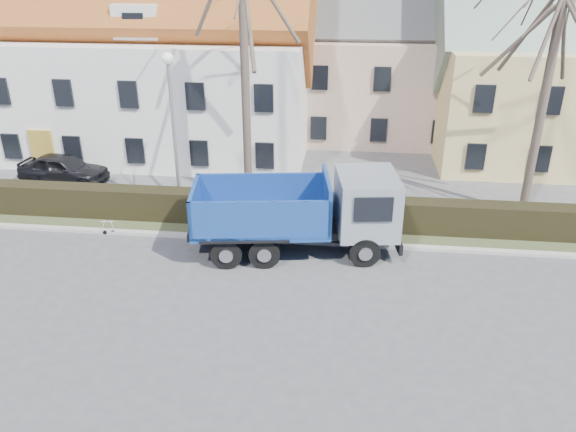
# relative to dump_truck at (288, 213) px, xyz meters

# --- Properties ---
(ground) EXTENTS (120.00, 120.00, 0.00)m
(ground) POSITION_rel_dump_truck_xyz_m (-0.32, -3.91, -1.56)
(ground) COLOR #4B4B4E
(curb_far) EXTENTS (80.00, 0.30, 0.12)m
(curb_far) POSITION_rel_dump_truck_xyz_m (-0.32, 0.69, -1.50)
(curb_far) COLOR #AEA8A1
(curb_far) RESTS_ON ground
(grass_strip) EXTENTS (80.00, 3.00, 0.10)m
(grass_strip) POSITION_rel_dump_truck_xyz_m (-0.32, 2.29, -1.51)
(grass_strip) COLOR #3E4627
(grass_strip) RESTS_ON ground
(hedge) EXTENTS (60.00, 0.90, 1.30)m
(hedge) POSITION_rel_dump_truck_xyz_m (-0.32, 2.09, -0.91)
(hedge) COLOR black
(hedge) RESTS_ON ground
(building_white) EXTENTS (26.80, 10.80, 9.50)m
(building_white) POSITION_rel_dump_truck_xyz_m (-13.32, 12.09, 3.19)
(building_white) COLOR white
(building_white) RESTS_ON ground
(building_pink) EXTENTS (10.80, 8.80, 8.00)m
(building_pink) POSITION_rel_dump_truck_xyz_m (3.68, 16.09, 2.44)
(building_pink) COLOR tan
(building_pink) RESTS_ON ground
(tree_1) EXTENTS (9.20, 9.20, 12.65)m
(tree_1) POSITION_rel_dump_truck_xyz_m (-2.32, 4.59, 4.76)
(tree_1) COLOR #4F4137
(tree_1) RESTS_ON ground
(tree_2) EXTENTS (8.00, 8.00, 11.00)m
(tree_2) POSITION_rel_dump_truck_xyz_m (9.68, 4.59, 3.94)
(tree_2) COLOR #4F4137
(tree_2) RESTS_ON ground
(dump_truck) EXTENTS (8.14, 3.98, 3.12)m
(dump_truck) POSITION_rel_dump_truck_xyz_m (0.00, 0.00, 0.00)
(dump_truck) COLOR navy
(dump_truck) RESTS_ON ground
(streetlight) EXTENTS (0.53, 0.53, 6.81)m
(streetlight) POSITION_rel_dump_truck_xyz_m (-5.07, 3.09, 1.85)
(streetlight) COLOR #A1A2A3
(streetlight) RESTS_ON ground
(cart_frame) EXTENTS (0.77, 0.50, 0.66)m
(cart_frame) POSITION_rel_dump_truck_xyz_m (-7.48, 0.53, -1.23)
(cart_frame) COLOR silver
(cart_frame) RESTS_ON ground
(parked_car_a) EXTENTS (4.41, 2.06, 1.46)m
(parked_car_a) POSITION_rel_dump_truck_xyz_m (-11.58, 5.64, -0.83)
(parked_car_a) COLOR black
(parked_car_a) RESTS_ON ground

